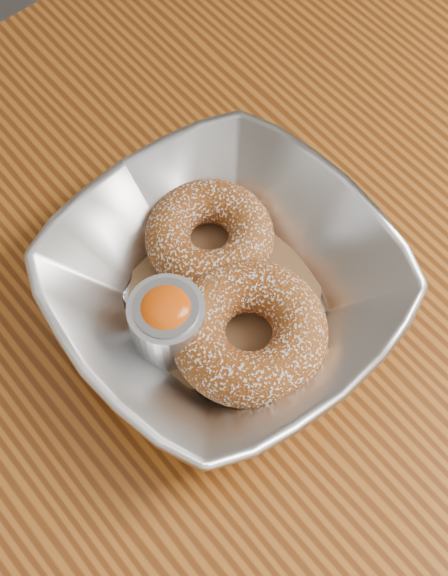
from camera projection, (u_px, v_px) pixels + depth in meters
ground_plane at (240, 530)px, 1.27m from camera, size 4.00×4.00×0.00m
table at (253, 390)px, 0.69m from camera, size 1.20×0.80×0.75m
serving_bowl at (224, 288)px, 0.59m from camera, size 0.25×0.25×0.06m
parchment at (224, 301)px, 0.61m from camera, size 0.20×0.20×0.00m
donut_back at (210, 236)px, 0.61m from camera, size 0.12×0.12×0.03m
donut_front at (249, 332)px, 0.57m from camera, size 0.15×0.15×0.04m
ramekin at (168, 321)px, 0.57m from camera, size 0.05×0.05×0.06m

